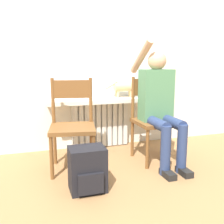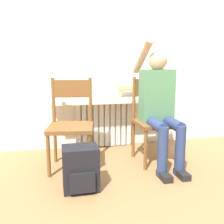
{
  "view_description": "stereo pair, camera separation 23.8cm",
  "coord_description": "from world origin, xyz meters",
  "px_view_note": "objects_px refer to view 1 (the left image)",
  "views": [
    {
      "loc": [
        -0.85,
        -2.01,
        1.08
      ],
      "look_at": [
        0.0,
        0.66,
        0.55
      ],
      "focal_mm": 42.0,
      "sensor_mm": 36.0,
      "label": 1
    },
    {
      "loc": [
        -0.61,
        -2.08,
        1.08
      ],
      "look_at": [
        0.0,
        0.66,
        0.55
      ],
      "focal_mm": 42.0,
      "sensor_mm": 36.0,
      "label": 2
    }
  ],
  "objects_px": {
    "cat": "(127,87)",
    "person": "(160,102)",
    "chair_right": "(154,118)",
    "backpack": "(87,170)",
    "chair_left": "(72,124)"
  },
  "relations": [
    {
      "from": "chair_left",
      "to": "backpack",
      "type": "relative_size",
      "value": 2.42
    },
    {
      "from": "chair_right",
      "to": "backpack",
      "type": "bearing_deg",
      "value": -150.6
    },
    {
      "from": "chair_left",
      "to": "cat",
      "type": "bearing_deg",
      "value": 44.1
    },
    {
      "from": "cat",
      "to": "backpack",
      "type": "bearing_deg",
      "value": -125.34
    },
    {
      "from": "chair_right",
      "to": "cat",
      "type": "distance_m",
      "value": 0.62
    },
    {
      "from": "chair_left",
      "to": "chair_right",
      "type": "relative_size",
      "value": 1.0
    },
    {
      "from": "person",
      "to": "backpack",
      "type": "bearing_deg",
      "value": -155.22
    },
    {
      "from": "person",
      "to": "backpack",
      "type": "height_order",
      "value": "person"
    },
    {
      "from": "chair_left",
      "to": "person",
      "type": "relative_size",
      "value": 0.69
    },
    {
      "from": "chair_right",
      "to": "person",
      "type": "height_order",
      "value": "person"
    },
    {
      "from": "chair_left",
      "to": "backpack",
      "type": "height_order",
      "value": "chair_left"
    },
    {
      "from": "cat",
      "to": "backpack",
      "type": "height_order",
      "value": "cat"
    },
    {
      "from": "cat",
      "to": "person",
      "type": "bearing_deg",
      "value": -78.64
    },
    {
      "from": "chair_right",
      "to": "cat",
      "type": "xyz_separation_m",
      "value": [
        -0.13,
        0.53,
        0.3
      ]
    },
    {
      "from": "chair_right",
      "to": "backpack",
      "type": "relative_size",
      "value": 2.42
    }
  ]
}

